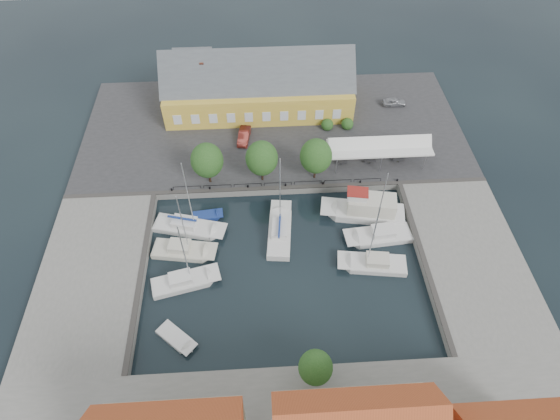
% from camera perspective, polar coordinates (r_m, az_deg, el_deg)
% --- Properties ---
extents(ground, '(140.00, 140.00, 0.00)m').
position_cam_1_polar(ground, '(56.14, 0.36, -5.63)').
color(ground, black).
rests_on(ground, ground).
extents(north_quay, '(56.00, 26.00, 1.00)m').
position_cam_1_polar(north_quay, '(71.60, -0.81, 9.77)').
color(north_quay, '#2D2D30').
rests_on(north_quay, ground).
extents(west_quay, '(12.00, 24.00, 1.00)m').
position_cam_1_polar(west_quay, '(58.02, -21.95, -7.58)').
color(west_quay, slate).
rests_on(west_quay, ground).
extents(east_quay, '(12.00, 24.00, 1.00)m').
position_cam_1_polar(east_quay, '(59.70, 22.18, -5.49)').
color(east_quay, slate).
rests_on(east_quay, ground).
extents(quay_edge_fittings, '(56.00, 24.72, 0.40)m').
position_cam_1_polar(quay_edge_fittings, '(58.19, 0.09, -1.21)').
color(quay_edge_fittings, '#383533').
rests_on(quay_edge_fittings, north_quay).
extents(warehouse, '(28.56, 14.00, 9.55)m').
position_cam_1_polar(warehouse, '(73.51, -3.14, 14.70)').
color(warehouse, gold).
rests_on(warehouse, north_quay).
extents(tent_canopy, '(14.00, 4.00, 2.83)m').
position_cam_1_polar(tent_canopy, '(65.10, 12.05, 7.46)').
color(tent_canopy, white).
rests_on(tent_canopy, north_quay).
extents(quay_trees, '(18.20, 4.20, 6.30)m').
position_cam_1_polar(quay_trees, '(60.38, -2.24, 6.32)').
color(quay_trees, black).
rests_on(quay_trees, north_quay).
extents(car_silver, '(3.78, 1.67, 1.26)m').
position_cam_1_polar(car_silver, '(77.31, 13.74, 12.69)').
color(car_silver, '#97999E').
rests_on(car_silver, north_quay).
extents(car_red, '(2.14, 4.48, 1.42)m').
position_cam_1_polar(car_red, '(68.78, -4.41, 8.99)').
color(car_red, '#5E1B15').
rests_on(car_red, north_quay).
extents(center_sailboat, '(3.57, 9.23, 12.38)m').
position_cam_1_polar(center_sailboat, '(57.90, -0.03, -2.66)').
color(center_sailboat, silver).
rests_on(center_sailboat, ground).
extents(trawler, '(11.05, 4.98, 5.00)m').
position_cam_1_polar(trawler, '(60.33, 10.46, 0.02)').
color(trawler, silver).
rests_on(trawler, ground).
extents(east_boat_a, '(8.56, 3.49, 11.81)m').
position_cam_1_polar(east_boat_a, '(58.87, 12.02, -3.15)').
color(east_boat_a, silver).
rests_on(east_boat_a, ground).
extents(east_boat_b, '(8.36, 3.73, 11.09)m').
position_cam_1_polar(east_boat_b, '(56.22, 11.34, -6.52)').
color(east_boat_b, silver).
rests_on(east_boat_b, ground).
extents(west_boat_a, '(9.45, 4.83, 12.08)m').
position_cam_1_polar(west_boat_a, '(59.53, -11.12, -2.13)').
color(west_boat_a, silver).
rests_on(west_boat_a, ground).
extents(west_boat_b, '(8.02, 3.83, 10.65)m').
position_cam_1_polar(west_boat_b, '(57.42, -11.70, -4.93)').
color(west_boat_b, beige).
rests_on(west_boat_b, ground).
extents(west_boat_c, '(8.10, 4.22, 10.64)m').
position_cam_1_polar(west_boat_c, '(54.89, -11.58, -8.61)').
color(west_boat_c, silver).
rests_on(west_boat_c, ground).
extents(launch_sw, '(4.63, 4.37, 0.98)m').
position_cam_1_polar(launch_sw, '(51.81, -12.52, -15.06)').
color(launch_sw, silver).
rests_on(launch_sw, ground).
extents(launch_nw, '(4.14, 1.99, 0.88)m').
position_cam_1_polar(launch_nw, '(60.54, -8.91, -0.80)').
color(launch_nw, navy).
rests_on(launch_nw, ground).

